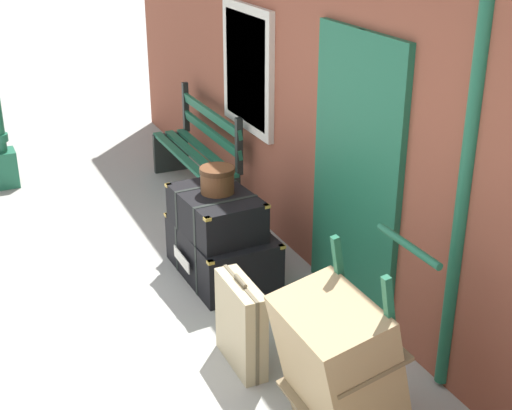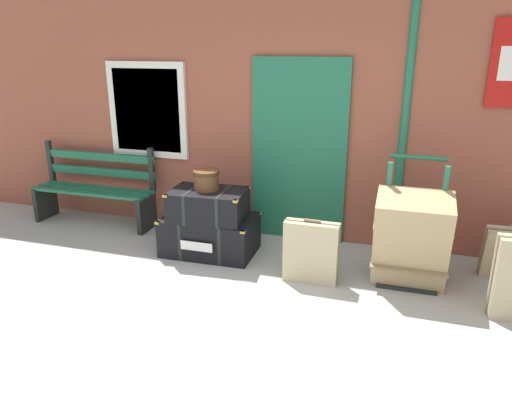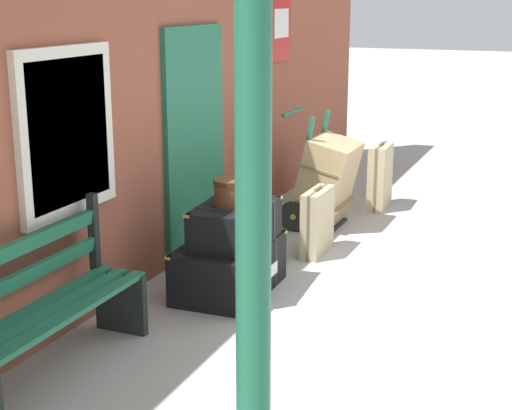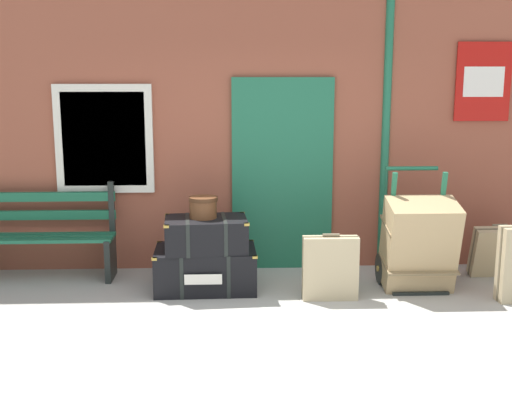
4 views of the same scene
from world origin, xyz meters
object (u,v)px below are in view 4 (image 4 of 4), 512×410
at_px(round_hatbox, 203,206).
at_px(suitcase_oxblood, 330,268).
at_px(steamer_trunk_middle, 206,234).
at_px(suitcase_umber, 499,251).
at_px(porters_trolley, 413,259).
at_px(platform_bench, 38,237).
at_px(steamer_trunk_base, 206,269).
at_px(large_brown_trunk, 419,244).

xyz_separation_m(round_hatbox, suitcase_oxblood, (1.22, -0.33, -0.55)).
height_order(steamer_trunk_middle, suitcase_umber, steamer_trunk_middle).
xyz_separation_m(round_hatbox, suitcase_umber, (3.12, 0.29, -0.58)).
distance_m(steamer_trunk_middle, porters_trolley, 2.13).
relative_size(round_hatbox, suitcase_oxblood, 0.43).
distance_m(platform_bench, suitcase_oxblood, 3.09).
height_order(steamer_trunk_base, large_brown_trunk, large_brown_trunk).
relative_size(steamer_trunk_base, suitcase_oxblood, 1.56).
relative_size(steamer_trunk_middle, porters_trolley, 0.70).
relative_size(suitcase_oxblood, suitcase_umber, 1.09).
distance_m(platform_bench, porters_trolley, 3.92).
bearing_deg(steamer_trunk_middle, porters_trolley, 2.17).
bearing_deg(steamer_trunk_base, round_hatbox, -116.84).
relative_size(platform_bench, large_brown_trunk, 1.67).
bearing_deg(round_hatbox, porters_trolley, 1.47).
relative_size(steamer_trunk_middle, suitcase_oxblood, 1.29).
bearing_deg(suitcase_umber, suitcase_oxblood, -161.99).
height_order(porters_trolley, suitcase_umber, porters_trolley).
xyz_separation_m(platform_bench, suitcase_umber, (4.89, -0.18, -0.16)).
bearing_deg(porters_trolley, round_hatbox, -178.53).
xyz_separation_m(porters_trolley, suitcase_oxblood, (-0.91, -0.38, 0.04)).
height_order(steamer_trunk_base, steamer_trunk_middle, steamer_trunk_middle).
xyz_separation_m(steamer_trunk_base, suitcase_oxblood, (1.21, -0.35, 0.10)).
bearing_deg(steamer_trunk_base, porters_trolley, 0.78).
xyz_separation_m(steamer_trunk_base, large_brown_trunk, (2.12, -0.14, 0.27)).
distance_m(steamer_trunk_base, large_brown_trunk, 2.14).
bearing_deg(platform_bench, suitcase_oxblood, -15.03).
height_order(steamer_trunk_middle, suitcase_oxblood, steamer_trunk_middle).
xyz_separation_m(steamer_trunk_middle, round_hatbox, (-0.03, 0.03, 0.28)).
height_order(suitcase_oxblood, suitcase_umber, suitcase_oxblood).
bearing_deg(platform_bench, large_brown_trunk, -8.65).
height_order(steamer_trunk_base, suitcase_oxblood, suitcase_oxblood).
height_order(platform_bench, round_hatbox, platform_bench).
relative_size(platform_bench, steamer_trunk_middle, 1.89).
distance_m(steamer_trunk_middle, large_brown_trunk, 2.11).
bearing_deg(porters_trolley, steamer_trunk_base, -179.22).
relative_size(platform_bench, suitcase_oxblood, 2.44).
bearing_deg(large_brown_trunk, steamer_trunk_middle, 177.48).
distance_m(steamer_trunk_base, suitcase_umber, 3.12).
bearing_deg(steamer_trunk_middle, suitcase_oxblood, -14.16).
bearing_deg(suitcase_umber, round_hatbox, -174.67).
bearing_deg(suitcase_oxblood, platform_bench, 164.97).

